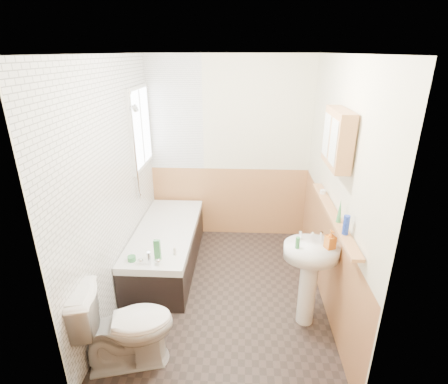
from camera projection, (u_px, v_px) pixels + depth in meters
The scene contains 26 objects.
floor at pixel (223, 291), 3.95m from camera, with size 2.80×2.80×0.00m, color black.
ceiling at pixel (223, 54), 3.01m from camera, with size 2.80×2.80×0.00m, color white.
wall_back at pixel (229, 151), 4.78m from camera, with size 2.20×0.02×2.50m, color beige.
wall_front at pixel (210, 271), 2.17m from camera, with size 2.20×0.02×2.50m, color beige.
wall_left at pixel (114, 186), 3.54m from camera, with size 0.02×2.80×2.50m, color beige.
wall_right at pixel (336, 191), 3.42m from camera, with size 0.02×2.80×2.50m, color beige.
wainscot_right at pixel (325, 256), 3.71m from camera, with size 0.01×2.80×1.00m, color #BD814D.
wainscot_front at pixel (212, 358), 2.48m from camera, with size 2.20×0.01×1.00m, color #BD814D.
wainscot_back at pixel (229, 202), 5.05m from camera, with size 2.20×0.01×1.00m, color #BD814D.
tile_cladding_left at pixel (116, 186), 3.53m from camera, with size 0.01×2.80×2.50m, color white.
tile_return_back at pixel (174, 114), 4.61m from camera, with size 0.75×0.01×1.50m, color white.
window at pixel (141, 128), 4.26m from camera, with size 0.03×0.79×0.99m.
bathtub at pixel (167, 246), 4.32m from camera, with size 0.70×1.73×0.66m.
shower_riser at pixel (135, 138), 3.94m from camera, with size 0.11×0.09×1.29m.
toilet at pixel (126, 326), 2.91m from camera, with size 0.45×0.80×0.78m, color white.
sink at pixel (310, 268), 3.29m from camera, with size 0.51×0.41×0.99m.
pine_shelf at pixel (333, 214), 3.25m from camera, with size 0.10×1.56×0.03m, color #BD814D.
medicine_cabinet at pixel (338, 139), 3.04m from camera, with size 0.14×0.56×0.50m.
foam_can at pixel (346, 225), 2.84m from camera, with size 0.05×0.05×0.17m, color #19339E.
green_bottle at pixel (340, 210), 3.03m from camera, with size 0.04×0.04×0.22m, color #388447.
black_jar at pixel (323, 192), 3.67m from camera, with size 0.06×0.06×0.04m, color silver.
soap_bottle at pixel (330, 244), 3.12m from camera, with size 0.08×0.18×0.08m, color orange.
clear_bottle at pixel (298, 243), 3.11m from camera, with size 0.04×0.04×0.11m, color #388447.
blue_gel at pixel (157, 250), 3.56m from camera, with size 0.06×0.04×0.23m, color #388447.
cream_jar at pixel (132, 259), 3.57m from camera, with size 0.08×0.08×0.05m, color #388447.
orange_bottle at pixel (175, 251), 3.67m from camera, with size 0.03×0.03×0.08m, color silver.
Camera 1 is at (0.19, -3.23, 2.52)m, focal length 28.00 mm.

